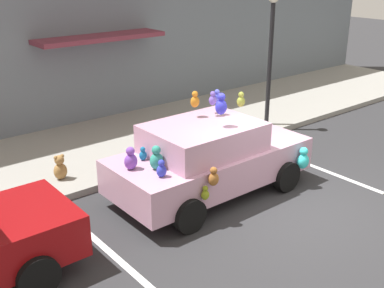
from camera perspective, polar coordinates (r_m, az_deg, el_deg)
ground_plane at (r=9.61m, az=11.76°, el=-7.44°), size 60.00×60.00×0.00m
sidewalk at (r=12.99m, az=-5.33°, el=0.99°), size 24.00×4.00×0.15m
storefront_building at (r=14.10m, az=-10.85°, el=15.34°), size 24.00×1.25×6.40m
parking_stripe_front at (r=11.58m, az=14.21°, el=-2.56°), size 0.12×3.60×0.01m
parking_stripe_rear at (r=8.30m, az=-10.09°, el=-12.25°), size 0.12×3.60×0.01m
plush_covered_car at (r=9.63m, az=1.99°, el=-1.63°), size 4.16×2.16×2.20m
teddy_bear_on_sidewalk at (r=10.51m, az=-15.41°, el=-2.76°), size 0.29×0.24×0.55m
street_lamp_post at (r=13.25m, az=9.36°, el=11.50°), size 0.28×0.28×3.59m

